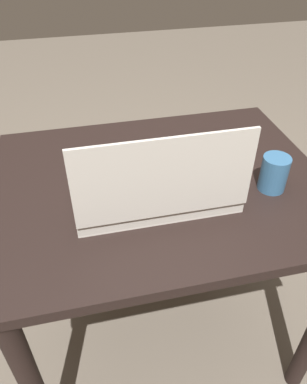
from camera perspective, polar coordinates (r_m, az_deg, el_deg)
ground_plane at (r=1.60m, az=0.83°, el=-19.55°), size 8.00×8.00×0.00m
dining_table at (r=1.13m, az=1.11°, el=-3.29°), size 0.93×0.73×0.73m
donut_box at (r=0.94m, az=0.73°, el=0.46°), size 0.41×0.23×0.25m
coffee_mug at (r=1.05m, az=17.90°, el=2.81°), size 0.07×0.07×0.10m
paper_napkin at (r=1.15m, az=-5.86°, el=5.32°), size 0.13×0.08×0.01m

